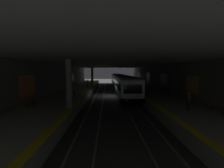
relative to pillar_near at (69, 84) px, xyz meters
name	(u,v)px	position (x,y,z in m)	size (l,w,h in m)	color
ground_plane	(112,96)	(13.30, -4.35, -3.33)	(120.00, 120.00, 0.00)	#383A38
track_left	(124,95)	(13.30, -6.55, -3.25)	(60.00, 1.53, 0.16)	gray
track_right	(99,96)	(13.30, -2.15, -3.25)	(60.00, 1.53, 0.16)	gray
platform_left	(147,93)	(13.30, -10.90, -2.80)	(60.00, 5.30, 1.06)	#A8A59E
platform_right	(75,93)	(13.30, 2.20, -2.80)	(60.00, 5.30, 1.06)	#A8A59E
wall_left	(163,80)	(13.35, -13.80, -0.52)	(60.00, 0.56, 5.60)	slate
wall_right	(59,81)	(13.29, 5.10, -0.52)	(60.00, 0.56, 5.60)	slate
ceiling_slab	(112,64)	(13.30, -4.35, 2.47)	(60.00, 19.40, 0.40)	beige
pillar_near	(69,84)	(0.00, 0.00, 0.00)	(0.56, 0.56, 4.55)	gray
pillar_far	(92,76)	(22.35, 0.00, 0.00)	(0.56, 0.56, 4.55)	gray
metro_train	(120,82)	(22.12, -6.55, -1.30)	(37.32, 2.83, 3.49)	silver
bench_left_near	(218,106)	(-1.92, -12.88, -1.75)	(1.70, 0.47, 0.86)	#262628
bench_left_mid	(139,81)	(29.77, -12.88, -1.75)	(1.70, 0.47, 0.86)	#262628
bench_right_near	(29,101)	(0.91, 4.18, -1.75)	(1.70, 0.47, 0.86)	#262628
bench_right_mid	(76,83)	(24.31, 4.18, -1.75)	(1.70, 0.47, 0.86)	#262628
person_waiting_near	(189,100)	(-1.30, -10.65, -1.37)	(0.60, 0.23, 1.67)	#2D2D2D
person_walking_mid	(87,83)	(19.42, 0.81, -1.41)	(0.60, 0.22, 1.59)	#464646
suitcase_rolling	(74,93)	(7.89, 1.28, -1.94)	(0.32, 0.23, 0.96)	black
trash_bin	(171,94)	(5.79, -12.15, -1.85)	(0.44, 0.44, 0.85)	#595B5E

